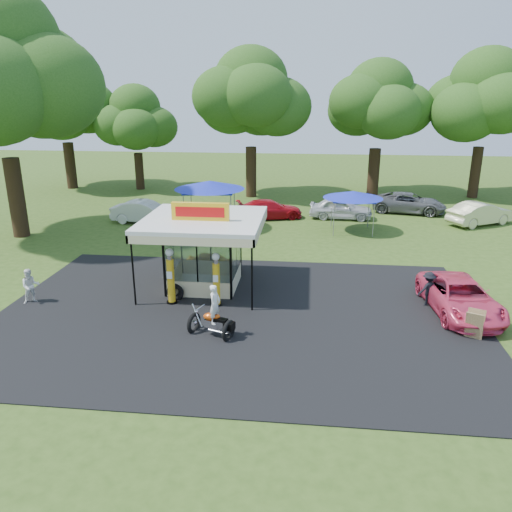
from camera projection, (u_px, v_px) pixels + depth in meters
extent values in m
plane|color=#314D18|center=(230.00, 337.00, 18.92)|extent=(120.00, 120.00, 0.00)
cube|color=black|center=(238.00, 314.00, 20.81)|extent=(20.00, 14.00, 0.04)
cube|color=white|center=(205.00, 286.00, 23.84)|extent=(3.00, 3.00, 0.06)
cube|color=white|center=(203.00, 219.00, 22.83)|extent=(5.40, 5.40, 0.18)
cube|color=gold|center=(200.00, 211.00, 22.20)|extent=(2.60, 0.25, 0.80)
cube|color=red|center=(200.00, 212.00, 22.08)|extent=(2.21, 0.02, 0.45)
cylinder|color=black|center=(133.00, 271.00, 21.21)|extent=(0.08, 0.08, 3.20)
cylinder|color=black|center=(252.00, 275.00, 20.68)|extent=(0.08, 0.08, 3.20)
cylinder|color=black|center=(172.00, 302.00, 21.90)|extent=(0.47, 0.47, 0.11)
cylinder|color=gold|center=(171.00, 281.00, 21.58)|extent=(0.32, 0.32, 1.93)
cylinder|color=silver|center=(170.00, 257.00, 21.24)|extent=(0.21, 0.21, 0.21)
sphere|color=white|center=(169.00, 252.00, 21.18)|extent=(0.34, 0.34, 0.34)
cube|color=white|center=(169.00, 275.00, 21.30)|extent=(0.24, 0.02, 0.32)
cylinder|color=black|center=(217.00, 305.00, 21.66)|extent=(0.45, 0.45, 0.10)
cylinder|color=gold|center=(216.00, 284.00, 21.36)|extent=(0.31, 0.31, 1.84)
cylinder|color=silver|center=(216.00, 261.00, 21.04)|extent=(0.20, 0.20, 0.20)
sphere|color=white|center=(216.00, 257.00, 20.98)|extent=(0.33, 0.33, 0.33)
cube|color=white|center=(215.00, 279.00, 21.09)|extent=(0.22, 0.02, 0.31)
torus|color=black|center=(194.00, 323.00, 19.25)|extent=(0.44, 0.86, 0.85)
torus|color=black|center=(229.00, 331.00, 18.63)|extent=(0.44, 0.86, 0.85)
cube|color=silver|center=(212.00, 323.00, 18.87)|extent=(0.62, 0.45, 0.31)
ellipsoid|color=#CF4A0E|center=(212.00, 316.00, 18.78)|extent=(0.65, 0.37, 0.31)
cube|color=black|center=(220.00, 320.00, 18.65)|extent=(0.62, 0.43, 0.10)
cube|color=black|center=(229.00, 326.00, 18.55)|extent=(0.45, 0.44, 0.28)
cylinder|color=silver|center=(197.00, 315.00, 19.08)|extent=(0.44, 0.21, 0.91)
cylinder|color=silver|center=(200.00, 307.00, 18.90)|extent=(0.25, 0.59, 0.05)
sphere|color=silver|center=(196.00, 312.00, 19.04)|extent=(0.16, 0.16, 0.16)
imported|color=white|center=(215.00, 304.00, 18.55)|extent=(0.53, 0.65, 1.53)
torus|color=black|center=(176.00, 293.00, 22.18)|extent=(0.73, 0.39, 0.72)
torus|color=black|center=(174.00, 291.00, 22.32)|extent=(0.71, 0.36, 0.72)
cube|color=#593819|center=(476.00, 327.00, 18.47)|extent=(0.69, 0.52, 1.12)
cube|color=#593819|center=(473.00, 323.00, 18.73)|extent=(0.69, 0.52, 1.12)
imported|color=gold|center=(214.00, 262.00, 25.78)|extent=(2.82, 1.13, 0.96)
imported|color=#EA3F67|center=(460.00, 297.00, 20.77)|extent=(2.94, 5.39, 1.43)
imported|color=white|center=(31.00, 286.00, 21.75)|extent=(0.97, 0.93, 1.57)
imported|color=black|center=(428.00, 289.00, 21.51)|extent=(1.14, 0.97, 1.53)
imported|color=silver|center=(145.00, 212.00, 35.29)|extent=(4.86, 2.01, 1.57)
imported|color=red|center=(270.00, 209.00, 36.46)|extent=(5.13, 3.30, 1.38)
imported|color=silver|center=(341.00, 208.00, 36.40)|extent=(4.62, 2.07, 1.54)
imported|color=#59595B|center=(409.00, 203.00, 38.24)|extent=(5.89, 3.63, 1.52)
imported|color=beige|center=(480.00, 213.00, 34.74)|extent=(5.02, 3.91, 1.59)
cylinder|color=gray|center=(193.00, 204.00, 35.20)|extent=(0.06, 0.06, 2.59)
cylinder|color=gray|center=(236.00, 205.00, 34.88)|extent=(0.06, 0.06, 2.59)
cylinder|color=gray|center=(183.00, 214.00, 32.33)|extent=(0.06, 0.06, 2.59)
cylinder|color=gray|center=(229.00, 216.00, 32.01)|extent=(0.06, 0.06, 2.59)
cube|color=#1C2ABB|center=(210.00, 190.00, 33.18)|extent=(3.24, 3.24, 0.13)
cone|color=#1C2ABB|center=(210.00, 185.00, 33.07)|extent=(4.67, 4.67, 0.54)
cylinder|color=gray|center=(332.00, 211.00, 34.27)|extent=(0.05, 0.05, 2.16)
cylinder|color=gray|center=(369.00, 212.00, 34.00)|extent=(0.05, 0.05, 2.16)
cylinder|color=gray|center=(333.00, 220.00, 31.91)|extent=(0.05, 0.05, 2.16)
cylinder|color=gray|center=(373.00, 221.00, 31.65)|extent=(0.05, 0.05, 2.16)
cube|color=#1C2ABB|center=(353.00, 199.00, 32.60)|extent=(2.70, 2.70, 0.11)
cone|color=#1C2ABB|center=(353.00, 194.00, 32.51)|extent=(3.89, 3.89, 0.45)
cylinder|color=black|center=(70.00, 166.00, 47.72)|extent=(0.97, 0.97, 4.32)
ellipsoid|color=#254D16|center=(63.00, 105.00, 45.99)|extent=(10.21, 10.21, 8.76)
cylinder|color=black|center=(139.00, 171.00, 47.36)|extent=(0.80, 0.80, 3.40)
ellipsoid|color=#254D16|center=(136.00, 124.00, 46.00)|extent=(7.89, 7.89, 6.76)
cylinder|color=black|center=(251.00, 172.00, 43.79)|extent=(0.93, 0.93, 4.34)
ellipsoid|color=#254D16|center=(251.00, 105.00, 42.02)|extent=(10.43, 10.43, 8.94)
cylinder|color=black|center=(374.00, 172.00, 44.73)|extent=(1.03, 1.03, 4.11)
ellipsoid|color=#254D16|center=(378.00, 111.00, 43.09)|extent=(9.58, 9.58, 8.21)
cylinder|color=black|center=(475.00, 172.00, 43.38)|extent=(0.88, 0.88, 4.39)
ellipsoid|color=#254D16|center=(484.00, 105.00, 41.62)|extent=(10.25, 10.25, 8.78)
cylinder|color=black|center=(16.00, 198.00, 31.48)|extent=(1.00, 1.00, 4.99)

